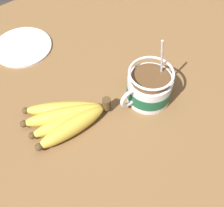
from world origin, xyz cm
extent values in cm
cube|color=brown|center=(0.00, 0.00, 1.46)|extent=(117.54, 117.54, 2.91)
cylinder|color=silver|center=(-2.16, -3.23, 6.30)|extent=(10.39, 10.39, 6.77)
cylinder|color=#195638|center=(-2.16, -3.23, 5.96)|extent=(10.59, 10.59, 3.05)
torus|color=silver|center=(3.88, -3.23, 7.27)|extent=(5.08, 0.90, 5.08)
cylinder|color=brown|center=(-2.16, -3.23, 9.78)|extent=(9.19, 9.19, 0.40)
torus|color=silver|center=(-2.16, -3.23, 11.63)|extent=(10.39, 10.39, 0.60)
cylinder|color=silver|center=(-5.10, -3.23, 12.18)|extent=(2.75, 0.50, 15.61)
ellipsoid|color=silver|center=(-3.97, -3.23, 4.41)|extent=(3.00, 2.00, 0.80)
cylinder|color=#4C381E|center=(8.12, -6.11, 5.63)|extent=(2.00, 2.00, 3.00)
ellipsoid|color=gold|center=(16.28, -11.51, 4.61)|extent=(16.53, 12.53, 3.39)
sphere|color=#4C381E|center=(23.62, -16.37, 4.61)|extent=(1.53, 1.53, 1.53)
ellipsoid|color=gold|center=(17.32, -9.89, 4.75)|extent=(17.95, 10.19, 3.67)
sphere|color=#4C381E|center=(25.60, -13.28, 4.75)|extent=(1.65, 1.65, 1.65)
ellipsoid|color=gold|center=(17.36, -7.93, 4.61)|extent=(17.18, 6.58, 3.40)
sphere|color=#4C381E|center=(25.62, -9.55, 4.61)|extent=(1.53, 1.53, 1.53)
ellipsoid|color=gold|center=(17.47, -6.10, 4.86)|extent=(16.70, 3.90, 3.89)
sphere|color=#4C381E|center=(25.82, -6.09, 4.86)|extent=(1.75, 1.75, 1.75)
cylinder|color=white|center=(13.70, -37.40, 3.21)|extent=(15.94, 15.94, 0.60)
camera|label=1|loc=(33.06, 28.56, 62.22)|focal=50.00mm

